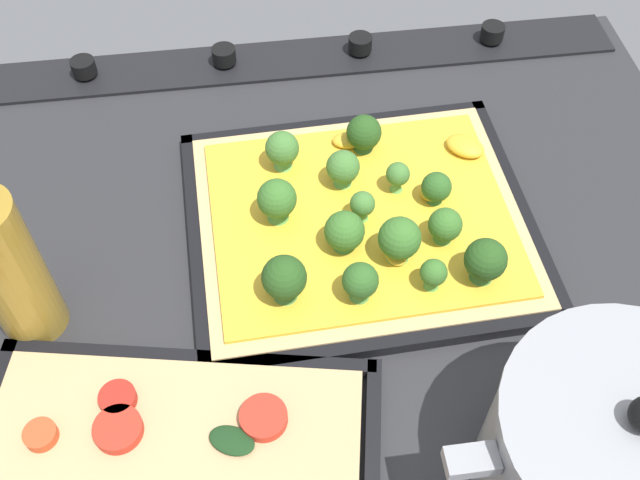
{
  "coord_description": "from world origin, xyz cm",
  "views": [
    {
      "loc": [
        6.16,
        38.98,
        56.94
      ],
      "look_at": [
        0.86,
        -0.72,
        4.77
      ],
      "focal_mm": 41.54,
      "sensor_mm": 36.0,
      "label": 1
    }
  ],
  "objects_px": {
    "baking_tray_front": "(360,225)",
    "oil_bottle": "(5,266)",
    "broccoli_pizza": "(363,217)",
    "cooking_pot": "(612,458)"
  },
  "relations": [
    {
      "from": "baking_tray_front",
      "to": "oil_bottle",
      "type": "bearing_deg",
      "value": 12.54
    },
    {
      "from": "broccoli_pizza",
      "to": "oil_bottle",
      "type": "height_order",
      "value": "oil_bottle"
    },
    {
      "from": "cooking_pot",
      "to": "oil_bottle",
      "type": "distance_m",
      "value": 0.48
    },
    {
      "from": "cooking_pot",
      "to": "oil_bottle",
      "type": "height_order",
      "value": "oil_bottle"
    },
    {
      "from": "baking_tray_front",
      "to": "cooking_pot",
      "type": "xyz_separation_m",
      "value": [
        -0.13,
        0.28,
        0.06
      ]
    },
    {
      "from": "baking_tray_front",
      "to": "broccoli_pizza",
      "type": "bearing_deg",
      "value": 95.55
    },
    {
      "from": "broccoli_pizza",
      "to": "oil_bottle",
      "type": "distance_m",
      "value": 0.32
    },
    {
      "from": "baking_tray_front",
      "to": "broccoli_pizza",
      "type": "xyz_separation_m",
      "value": [
        -0.0,
        0.01,
        0.02
      ]
    },
    {
      "from": "cooking_pot",
      "to": "baking_tray_front",
      "type": "bearing_deg",
      "value": -64.6
    },
    {
      "from": "cooking_pot",
      "to": "broccoli_pizza",
      "type": "bearing_deg",
      "value": -64.18
    }
  ]
}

